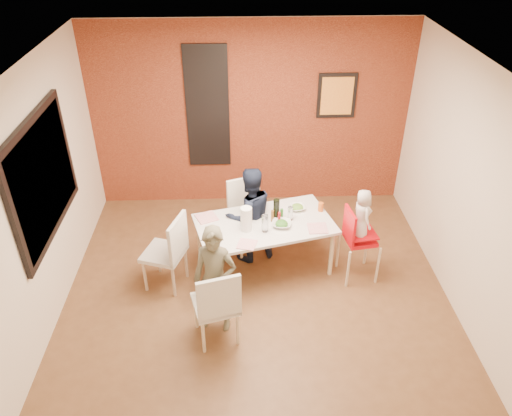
{
  "coord_description": "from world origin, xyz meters",
  "views": [
    {
      "loc": [
        -0.19,
        -4.41,
        4.07
      ],
      "look_at": [
        0.0,
        0.3,
        1.05
      ],
      "focal_mm": 35.0,
      "sensor_mm": 36.0,
      "label": 1
    }
  ],
  "objects_px": {
    "high_chair": "(357,237)",
    "toddler": "(362,215)",
    "child_near": "(215,280)",
    "chair_near": "(217,304)",
    "chair_far": "(247,211)",
    "chair_left": "(170,249)",
    "paper_towel_roll": "(246,219)",
    "child_far": "(250,215)",
    "wine_bottle": "(276,210)",
    "dining_table": "(264,227)"
  },
  "relations": [
    {
      "from": "dining_table",
      "to": "child_near",
      "type": "xyz_separation_m",
      "value": [
        -0.57,
        -0.98,
        0.02
      ]
    },
    {
      "from": "chair_near",
      "to": "wine_bottle",
      "type": "height_order",
      "value": "wine_bottle"
    },
    {
      "from": "chair_left",
      "to": "high_chair",
      "type": "xyz_separation_m",
      "value": [
        2.21,
        0.09,
        0.04
      ]
    },
    {
      "from": "wine_bottle",
      "to": "child_near",
      "type": "bearing_deg",
      "value": -124.31
    },
    {
      "from": "high_chair",
      "to": "wine_bottle",
      "type": "distance_m",
      "value": 1.01
    },
    {
      "from": "chair_far",
      "to": "child_near",
      "type": "relative_size",
      "value": 0.76
    },
    {
      "from": "chair_far",
      "to": "wine_bottle",
      "type": "distance_m",
      "value": 0.6
    },
    {
      "from": "child_far",
      "to": "wine_bottle",
      "type": "xyz_separation_m",
      "value": [
        0.32,
        -0.16,
        0.18
      ]
    },
    {
      "from": "dining_table",
      "to": "child_near",
      "type": "height_order",
      "value": "child_near"
    },
    {
      "from": "high_chair",
      "to": "child_near",
      "type": "distance_m",
      "value": 1.83
    },
    {
      "from": "dining_table",
      "to": "chair_near",
      "type": "height_order",
      "value": "chair_near"
    },
    {
      "from": "chair_far",
      "to": "toddler",
      "type": "height_order",
      "value": "toddler"
    },
    {
      "from": "chair_left",
      "to": "wine_bottle",
      "type": "xyz_separation_m",
      "value": [
        1.26,
        0.36,
        0.28
      ]
    },
    {
      "from": "child_far",
      "to": "wine_bottle",
      "type": "relative_size",
      "value": 4.53
    },
    {
      "from": "chair_left",
      "to": "child_near",
      "type": "height_order",
      "value": "child_near"
    },
    {
      "from": "child_near",
      "to": "wine_bottle",
      "type": "height_order",
      "value": "child_near"
    },
    {
      "from": "high_chair",
      "to": "toddler",
      "type": "xyz_separation_m",
      "value": [
        0.02,
        0.01,
        0.31
      ]
    },
    {
      "from": "toddler",
      "to": "paper_towel_roll",
      "type": "height_order",
      "value": "toddler"
    },
    {
      "from": "child_far",
      "to": "paper_towel_roll",
      "type": "relative_size",
      "value": 4.27
    },
    {
      "from": "wine_bottle",
      "to": "paper_towel_roll",
      "type": "distance_m",
      "value": 0.42
    },
    {
      "from": "child_far",
      "to": "chair_near",
      "type": "bearing_deg",
      "value": 54.54
    },
    {
      "from": "child_far",
      "to": "paper_towel_roll",
      "type": "distance_m",
      "value": 0.41
    },
    {
      "from": "toddler",
      "to": "wine_bottle",
      "type": "height_order",
      "value": "toddler"
    },
    {
      "from": "chair_near",
      "to": "high_chair",
      "type": "height_order",
      "value": "high_chair"
    },
    {
      "from": "paper_towel_roll",
      "to": "child_near",
      "type": "bearing_deg",
      "value": -112.22
    },
    {
      "from": "high_chair",
      "to": "toddler",
      "type": "bearing_deg",
      "value": -83.36
    },
    {
      "from": "dining_table",
      "to": "toddler",
      "type": "bearing_deg",
      "value": -9.95
    },
    {
      "from": "chair_left",
      "to": "paper_towel_roll",
      "type": "relative_size",
      "value": 3.23
    },
    {
      "from": "chair_near",
      "to": "high_chair",
      "type": "distance_m",
      "value": 1.93
    },
    {
      "from": "child_near",
      "to": "paper_towel_roll",
      "type": "xyz_separation_m",
      "value": [
        0.35,
        0.85,
        0.19
      ]
    },
    {
      "from": "chair_far",
      "to": "paper_towel_roll",
      "type": "distance_m",
      "value": 0.66
    },
    {
      "from": "chair_near",
      "to": "paper_towel_roll",
      "type": "bearing_deg",
      "value": -121.97
    },
    {
      "from": "child_near",
      "to": "toddler",
      "type": "relative_size",
      "value": 1.98
    },
    {
      "from": "child_near",
      "to": "toddler",
      "type": "bearing_deg",
      "value": 38.53
    },
    {
      "from": "chair_far",
      "to": "chair_left",
      "type": "xyz_separation_m",
      "value": [
        -0.92,
        -0.77,
        -0.0
      ]
    },
    {
      "from": "chair_near",
      "to": "child_far",
      "type": "height_order",
      "value": "child_far"
    },
    {
      "from": "chair_far",
      "to": "dining_table",
      "type": "bearing_deg",
      "value": -86.83
    },
    {
      "from": "dining_table",
      "to": "toddler",
      "type": "relative_size",
      "value": 2.78
    },
    {
      "from": "high_chair",
      "to": "toddler",
      "type": "relative_size",
      "value": 1.49
    },
    {
      "from": "wine_bottle",
      "to": "dining_table",
      "type": "bearing_deg",
      "value": -155.8
    },
    {
      "from": "chair_left",
      "to": "toddler",
      "type": "xyz_separation_m",
      "value": [
        2.23,
        0.1,
        0.35
      ]
    },
    {
      "from": "dining_table",
      "to": "child_far",
      "type": "xyz_separation_m",
      "value": [
        -0.17,
        0.23,
        0.03
      ]
    },
    {
      "from": "chair_near",
      "to": "child_near",
      "type": "height_order",
      "value": "child_near"
    },
    {
      "from": "chair_near",
      "to": "chair_far",
      "type": "relative_size",
      "value": 0.98
    },
    {
      "from": "high_chair",
      "to": "paper_towel_roll",
      "type": "distance_m",
      "value": 1.34
    },
    {
      "from": "chair_far",
      "to": "child_far",
      "type": "relative_size",
      "value": 0.76
    },
    {
      "from": "chair_left",
      "to": "paper_towel_roll",
      "type": "xyz_separation_m",
      "value": [
        0.9,
        0.17,
        0.28
      ]
    },
    {
      "from": "paper_towel_roll",
      "to": "child_far",
      "type": "bearing_deg",
      "value": 82.12
    },
    {
      "from": "chair_left",
      "to": "child_far",
      "type": "relative_size",
      "value": 0.75
    },
    {
      "from": "chair_far",
      "to": "high_chair",
      "type": "xyz_separation_m",
      "value": [
        1.29,
        -0.67,
        0.04
      ]
    }
  ]
}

